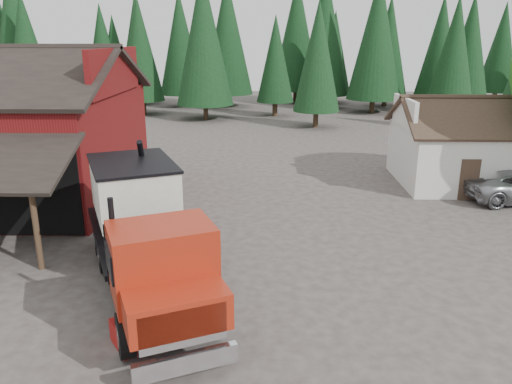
{
  "coord_description": "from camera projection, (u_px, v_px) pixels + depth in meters",
  "views": [
    {
      "loc": [
        2.04,
        -12.95,
        7.46
      ],
      "look_at": [
        1.54,
        5.22,
        1.8
      ],
      "focal_mm": 35.0,
      "sensor_mm": 36.0,
      "label": 1
    }
  ],
  "objects": [
    {
      "name": "ground",
      "position": [
        199.0,
        303.0,
        14.63
      ],
      "size": [
        120.0,
        120.0,
        0.0
      ],
      "primitive_type": "plane",
      "color": "#3F3631",
      "rests_on": "ground"
    },
    {
      "name": "farmhouse",
      "position": [
        478.0,
        152.0,
        26.2
      ],
      "size": [
        8.6,
        6.42,
        4.65
      ],
      "color": "silver",
      "rests_on": "ground"
    },
    {
      "name": "conifer_backdrop",
      "position": [
        251.0,
        108.0,
        54.72
      ],
      "size": [
        76.0,
        16.0,
        16.0
      ],
      "primitive_type": null,
      "color": "black",
      "rests_on": "ground"
    },
    {
      "name": "near_pine_b",
      "position": [
        318.0,
        57.0,
        41.36
      ],
      "size": [
        3.96,
        3.96,
        10.4
      ],
      "color": "#382619",
      "rests_on": "ground"
    },
    {
      "name": "near_pine_d",
      "position": [
        204.0,
        38.0,
        44.99
      ],
      "size": [
        5.28,
        5.28,
        13.4
      ],
      "color": "#382619",
      "rests_on": "ground"
    },
    {
      "name": "feed_truck",
      "position": [
        144.0,
        229.0,
        14.81
      ],
      "size": [
        6.09,
        9.7,
        4.28
      ],
      "rotation": [
        0.0,
        0.0,
        0.41
      ],
      "color": "black",
      "rests_on": "ground"
    },
    {
      "name": "equip_box",
      "position": [
        130.0,
        335.0,
        12.53
      ],
      "size": [
        1.2,
        1.3,
        0.6
      ],
      "primitive_type": "cube",
      "rotation": [
        0.0,
        0.0,
        0.6
      ],
      "color": "maroon",
      "rests_on": "ground"
    }
  ]
}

